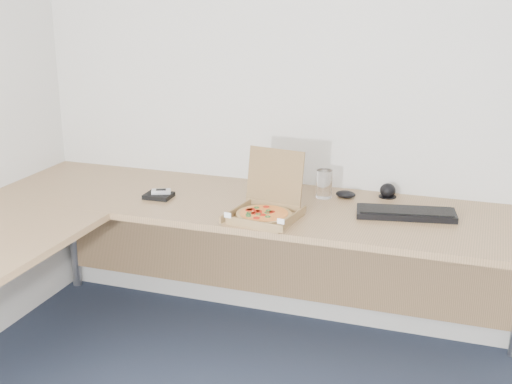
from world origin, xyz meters
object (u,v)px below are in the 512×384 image
at_px(pizza_box, 265,211).
at_px(desk, 148,231).
at_px(drinking_glass, 324,184).
at_px(wallet, 159,196).
at_px(keyboard, 406,213).

bearing_deg(pizza_box, desk, -143.18).
height_order(desk, pizza_box, pizza_box).
relative_size(pizza_box, drinking_glass, 2.34).
distance_m(pizza_box, wallet, 0.57).
bearing_deg(wallet, drinking_glass, 17.84).
relative_size(pizza_box, wallet, 2.48).
bearing_deg(desk, keyboard, 24.45).
relative_size(desk, wallet, 20.10).
bearing_deg(wallet, keyboard, 4.15).
bearing_deg(drinking_glass, keyboard, -19.80).
xyz_separation_m(drinking_glass, keyboard, (0.40, -0.14, -0.05)).
distance_m(desk, pizza_box, 0.50).
xyz_separation_m(pizza_box, keyboard, (0.57, 0.22, -0.02)).
relative_size(desk, pizza_box, 8.10).
relative_size(pizza_box, keyboard, 0.73).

